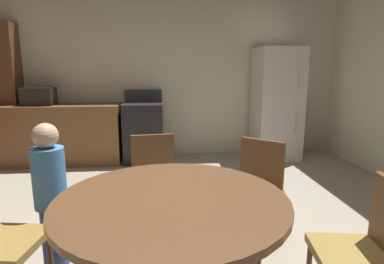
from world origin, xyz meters
name	(u,v)px	position (x,y,z in m)	size (l,w,h in m)	color
ground_plane	(176,261)	(0.00, 0.00, 0.00)	(14.00, 14.00, 0.00)	#A89E89
wall_back	(166,74)	(0.00, 3.17, 1.35)	(5.96, 0.12, 2.70)	beige
kitchen_counter	(56,134)	(-1.70, 2.77, 0.45)	(1.95, 0.60, 0.90)	brown
pantry_column	(6,94)	(-2.46, 2.95, 1.05)	(0.44, 0.36, 2.10)	brown
oven_range	(144,131)	(-0.38, 2.77, 0.47)	(0.60, 0.60, 1.10)	black
refrigerator	(277,104)	(1.73, 2.72, 0.88)	(0.68, 0.68, 1.76)	silver
microwave	(39,96)	(-1.91, 2.77, 1.03)	(0.44, 0.32, 0.26)	black
dining_table	(172,224)	(-0.04, -0.57, 0.61)	(1.27, 1.27, 0.76)	brown
chair_northeast	(255,186)	(0.66, 0.21, 0.50)	(0.56, 0.56, 0.87)	brown
chair_north	(154,179)	(-0.16, 0.47, 0.50)	(0.44, 0.44, 0.87)	brown
chair_east	(366,248)	(0.99, -0.73, 0.50)	(0.46, 0.46, 0.87)	brown
person_child	(51,196)	(-0.86, -0.03, 0.58)	(0.30, 0.30, 1.09)	#3D4C84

